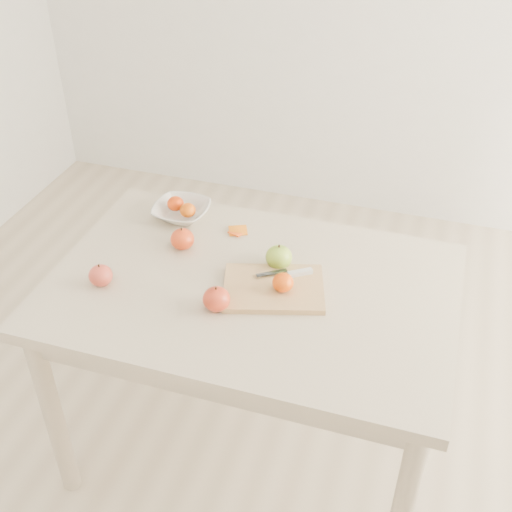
% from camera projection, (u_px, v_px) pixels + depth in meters
% --- Properties ---
extents(ground, '(3.50, 3.50, 0.00)m').
position_uv_depth(ground, '(252.00, 445.00, 2.34)').
color(ground, '#C6B293').
rests_on(ground, ground).
extents(table, '(1.20, 0.80, 0.75)m').
position_uv_depth(table, '(251.00, 310.00, 1.95)').
color(table, beige).
rests_on(table, ground).
extents(cutting_board, '(0.34, 0.28, 0.02)m').
position_uv_depth(cutting_board, '(274.00, 288.00, 1.87)').
color(cutting_board, tan).
rests_on(cutting_board, table).
extents(board_tangerine, '(0.06, 0.06, 0.05)m').
position_uv_depth(board_tangerine, '(283.00, 282.00, 1.83)').
color(board_tangerine, '#E35308').
rests_on(board_tangerine, cutting_board).
extents(fruit_bowl, '(0.19, 0.19, 0.05)m').
position_uv_depth(fruit_bowl, '(182.00, 211.00, 2.18)').
color(fruit_bowl, silver).
rests_on(fruit_bowl, table).
extents(bowl_tangerine_near, '(0.06, 0.06, 0.05)m').
position_uv_depth(bowl_tangerine_near, '(175.00, 204.00, 2.18)').
color(bowl_tangerine_near, red).
rests_on(bowl_tangerine_near, fruit_bowl).
extents(bowl_tangerine_far, '(0.05, 0.05, 0.05)m').
position_uv_depth(bowl_tangerine_far, '(188.00, 210.00, 2.15)').
color(bowl_tangerine_far, '#C96307').
rests_on(bowl_tangerine_far, fruit_bowl).
extents(orange_peel_a, '(0.07, 0.07, 0.01)m').
position_uv_depth(orange_peel_a, '(238.00, 232.00, 2.12)').
color(orange_peel_a, orange).
rests_on(orange_peel_a, table).
extents(orange_peel_b, '(0.05, 0.05, 0.01)m').
position_uv_depth(orange_peel_b, '(236.00, 233.00, 2.11)').
color(orange_peel_b, '#D94A0F').
rests_on(orange_peel_b, table).
extents(paring_knife, '(0.16, 0.09, 0.01)m').
position_uv_depth(paring_knife, '(295.00, 273.00, 1.90)').
color(paring_knife, silver).
rests_on(paring_knife, cutting_board).
extents(apple_green, '(0.08, 0.08, 0.07)m').
position_uv_depth(apple_green, '(279.00, 257.00, 1.94)').
color(apple_green, '#5D8B1F').
rests_on(apple_green, table).
extents(apple_red_b, '(0.07, 0.07, 0.06)m').
position_uv_depth(apple_red_b, '(101.00, 275.00, 1.88)').
color(apple_red_b, maroon).
rests_on(apple_red_b, table).
extents(apple_red_c, '(0.08, 0.08, 0.07)m').
position_uv_depth(apple_red_c, '(216.00, 299.00, 1.79)').
color(apple_red_c, maroon).
rests_on(apple_red_c, table).
extents(apple_red_a, '(0.08, 0.08, 0.07)m').
position_uv_depth(apple_red_a, '(182.00, 239.00, 2.03)').
color(apple_red_a, '#A42514').
rests_on(apple_red_a, table).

